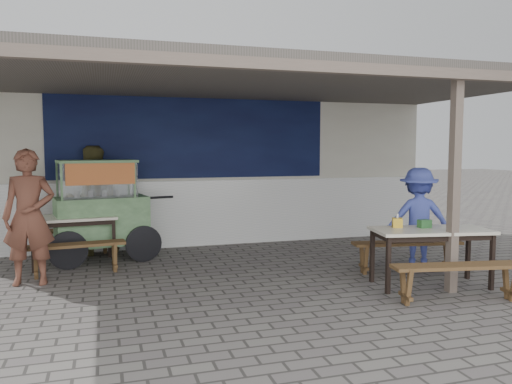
{
  "coord_description": "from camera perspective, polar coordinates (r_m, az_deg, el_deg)",
  "views": [
    {
      "loc": [
        -1.76,
        -6.02,
        1.78
      ],
      "look_at": [
        0.36,
        0.9,
        1.15
      ],
      "focal_mm": 35.0,
      "sensor_mm": 36.0,
      "label": 1
    }
  ],
  "objects": [
    {
      "name": "ground",
      "position": [
        6.52,
        -0.69,
        -10.88
      ],
      "size": [
        60.0,
        60.0,
        0.0
      ],
      "primitive_type": "plane",
      "color": "#66625C",
      "rests_on": "ground"
    },
    {
      "name": "back_wall",
      "position": [
        9.76,
        -6.65,
        4.59
      ],
      "size": [
        9.0,
        1.28,
        3.5
      ],
      "color": "beige",
      "rests_on": "ground"
    },
    {
      "name": "warung_roof",
      "position": [
        7.2,
        -2.64,
        12.42
      ],
      "size": [
        9.0,
        4.21,
        2.81
      ],
      "color": "#524B46",
      "rests_on": "ground"
    },
    {
      "name": "table_left",
      "position": [
        8.14,
        -20.17,
        -3.17
      ],
      "size": [
        1.31,
        0.88,
        0.75
      ],
      "rotation": [
        0.0,
        0.0,
        0.1
      ],
      "color": "silver",
      "rests_on": "ground"
    },
    {
      "name": "bench_left_street",
      "position": [
        7.51,
        -19.87,
        -6.44
      ],
      "size": [
        1.37,
        0.41,
        0.45
      ],
      "rotation": [
        0.0,
        0.0,
        0.1
      ],
      "color": "brown",
      "rests_on": "ground"
    },
    {
      "name": "bench_left_wall",
      "position": [
        8.87,
        -20.3,
        -4.73
      ],
      "size": [
        1.37,
        0.41,
        0.45
      ],
      "rotation": [
        0.0,
        0.0,
        0.1
      ],
      "color": "brown",
      "rests_on": "ground"
    },
    {
      "name": "table_right",
      "position": [
        6.84,
        19.38,
        -4.64
      ],
      "size": [
        1.58,
        0.92,
        0.75
      ],
      "rotation": [
        0.0,
        0.0,
        -0.17
      ],
      "color": "silver",
      "rests_on": "ground"
    },
    {
      "name": "bench_right_street",
      "position": [
        6.29,
        22.2,
        -8.63
      ],
      "size": [
        1.61,
        0.55,
        0.45
      ],
      "rotation": [
        0.0,
        0.0,
        -0.17
      ],
      "color": "brown",
      "rests_on": "ground"
    },
    {
      "name": "bench_right_wall",
      "position": [
        7.53,
        16.89,
        -6.26
      ],
      "size": [
        1.61,
        0.55,
        0.45
      ],
      "rotation": [
        0.0,
        0.0,
        -0.17
      ],
      "color": "brown",
      "rests_on": "ground"
    },
    {
      "name": "vendor_cart",
      "position": [
        8.25,
        -17.35,
        -1.58
      ],
      "size": [
        1.93,
        1.03,
        1.6
      ],
      "rotation": [
        0.0,
        0.0,
        0.18
      ],
      "color": "#76A970",
      "rests_on": "ground"
    },
    {
      "name": "patron_street_side",
      "position": [
        7.15,
        -24.52,
        -2.6
      ],
      "size": [
        0.69,
        0.48,
        1.79
      ],
      "primitive_type": "imported",
      "rotation": [
        0.0,
        0.0,
        -0.09
      ],
      "color": "brown",
      "rests_on": "ground"
    },
    {
      "name": "patron_wall_side",
      "position": [
        8.81,
        -18.26,
        -0.91
      ],
      "size": [
        1.0,
        0.84,
        1.83
      ],
      "primitive_type": "imported",
      "rotation": [
        0.0,
        0.0,
        3.32
      ],
      "color": "brown",
      "rests_on": "ground"
    },
    {
      "name": "patron_right_table",
      "position": [
        7.76,
        18.04,
        -2.89
      ],
      "size": [
        1.11,
        0.88,
        1.5
      ],
      "primitive_type": "imported",
      "rotation": [
        0.0,
        0.0,
        2.76
      ],
      "color": "#4552B4",
      "rests_on": "ground"
    },
    {
      "name": "tissue_box",
      "position": [
        6.82,
        15.85,
        -3.39
      ],
      "size": [
        0.16,
        0.16,
        0.12
      ],
      "primitive_type": "cube",
      "rotation": [
        0.0,
        0.0,
        -0.41
      ],
      "color": "gold",
      "rests_on": "table_right"
    },
    {
      "name": "donation_box",
      "position": [
        6.89,
        18.69,
        -3.45
      ],
      "size": [
        0.16,
        0.11,
        0.11
      ],
      "primitive_type": "cube",
      "rotation": [
        0.0,
        0.0,
        -0.01
      ],
      "color": "#2D6731",
      "rests_on": "table_right"
    },
    {
      "name": "condiment_jar",
      "position": [
        8.2,
        -18.73,
        -2.21
      ],
      "size": [
        0.08,
        0.08,
        0.09
      ],
      "primitive_type": "cylinder",
      "color": "silver",
      "rests_on": "table_left"
    },
    {
      "name": "condiment_bowl",
      "position": [
        8.18,
        -20.82,
        -2.43
      ],
      "size": [
        0.19,
        0.19,
        0.04
      ],
      "primitive_type": "imported",
      "rotation": [
        0.0,
        0.0,
        -0.06
      ],
      "color": "silver",
      "rests_on": "table_left"
    }
  ]
}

